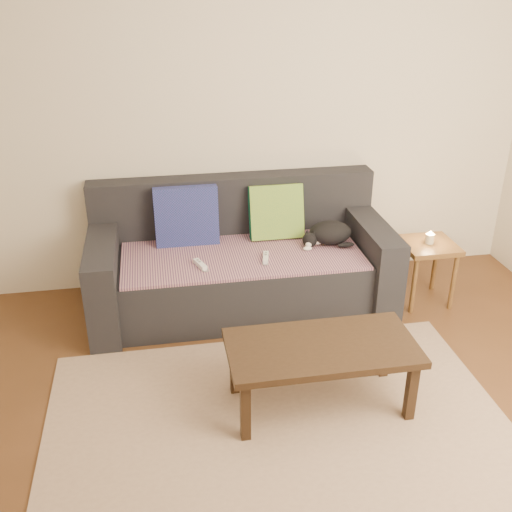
{
  "coord_description": "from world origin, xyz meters",
  "views": [
    {
      "loc": [
        -0.56,
        -2.24,
        2.25
      ],
      "look_at": [
        0.05,
        1.2,
        0.55
      ],
      "focal_mm": 42.0,
      "sensor_mm": 36.0,
      "label": 1
    }
  ],
  "objects_px": {
    "sofa": "(240,264)",
    "wii_remote_a": "(200,264)",
    "cat": "(328,234)",
    "side_table": "(428,253)",
    "coffee_table": "(322,353)",
    "wii_remote_b": "(266,257)"
  },
  "relations": [
    {
      "from": "cat",
      "to": "side_table",
      "type": "xyz_separation_m",
      "value": [
        0.7,
        -0.18,
        -0.13
      ]
    },
    {
      "from": "wii_remote_a",
      "to": "coffee_table",
      "type": "distance_m",
      "value": 1.14
    },
    {
      "from": "cat",
      "to": "wii_remote_b",
      "type": "distance_m",
      "value": 0.53
    },
    {
      "from": "sofa",
      "to": "coffee_table",
      "type": "distance_m",
      "value": 1.26
    },
    {
      "from": "sofa",
      "to": "side_table",
      "type": "xyz_separation_m",
      "value": [
        1.33,
        -0.21,
        0.08
      ]
    },
    {
      "from": "cat",
      "to": "wii_remote_b",
      "type": "relative_size",
      "value": 2.76
    },
    {
      "from": "sofa",
      "to": "wii_remote_a",
      "type": "height_order",
      "value": "sofa"
    },
    {
      "from": "wii_remote_a",
      "to": "coffee_table",
      "type": "bearing_deg",
      "value": -169.92
    },
    {
      "from": "sofa",
      "to": "wii_remote_a",
      "type": "bearing_deg",
      "value": -141.53
    },
    {
      "from": "coffee_table",
      "to": "sofa",
      "type": "bearing_deg",
      "value": 101.94
    },
    {
      "from": "cat",
      "to": "side_table",
      "type": "bearing_deg",
      "value": 6.03
    },
    {
      "from": "wii_remote_b",
      "to": "coffee_table",
      "type": "xyz_separation_m",
      "value": [
        0.11,
        -1.02,
        -0.1
      ]
    },
    {
      "from": "wii_remote_b",
      "to": "coffee_table",
      "type": "bearing_deg",
      "value": -161.19
    },
    {
      "from": "cat",
      "to": "coffee_table",
      "type": "bearing_deg",
      "value": -87.37
    },
    {
      "from": "cat",
      "to": "wii_remote_b",
      "type": "height_order",
      "value": "cat"
    },
    {
      "from": "sofa",
      "to": "wii_remote_a",
      "type": "distance_m",
      "value": 0.42
    },
    {
      "from": "wii_remote_b",
      "to": "side_table",
      "type": "bearing_deg",
      "value": -77.47
    },
    {
      "from": "wii_remote_b",
      "to": "side_table",
      "type": "distance_m",
      "value": 1.19
    },
    {
      "from": "sofa",
      "to": "cat",
      "type": "xyz_separation_m",
      "value": [
        0.64,
        -0.03,
        0.21
      ]
    },
    {
      "from": "sofa",
      "to": "wii_remote_a",
      "type": "relative_size",
      "value": 14.0
    },
    {
      "from": "sofa",
      "to": "side_table",
      "type": "bearing_deg",
      "value": -8.98
    },
    {
      "from": "sofa",
      "to": "wii_remote_b",
      "type": "relative_size",
      "value": 14.0
    }
  ]
}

